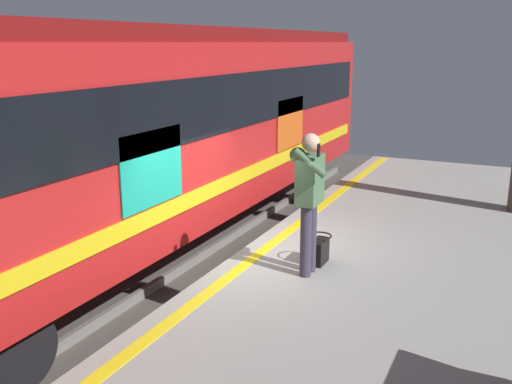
# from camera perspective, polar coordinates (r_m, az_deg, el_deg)

# --- Properties ---
(ground_plane) EXTENTS (25.14, 25.14, 0.00)m
(ground_plane) POSITION_cam_1_polar(r_m,az_deg,el_deg) (8.50, -1.14, -12.06)
(ground_plane) COLOR #4C4742
(platform) EXTENTS (14.78, 4.42, 1.03)m
(platform) POSITION_cam_1_polar(r_m,az_deg,el_deg) (7.64, 14.15, -11.47)
(platform) COLOR gray
(platform) RESTS_ON ground
(safety_line) EXTENTS (14.48, 0.16, 0.01)m
(safety_line) POSITION_cam_1_polar(r_m,az_deg,el_deg) (7.97, 0.76, -5.84)
(safety_line) COLOR yellow
(safety_line) RESTS_ON platform
(track_rail_near) EXTENTS (19.21, 0.08, 0.16)m
(track_rail_near) POSITION_cam_1_polar(r_m,az_deg,el_deg) (9.26, -10.52, -9.43)
(track_rail_near) COLOR slate
(track_rail_near) RESTS_ON ground
(track_rail_far) EXTENTS (19.21, 0.08, 0.16)m
(track_rail_far) POSITION_cam_1_polar(r_m,az_deg,el_deg) (10.12, -17.20, -7.73)
(track_rail_far) COLOR slate
(track_rail_far) RESTS_ON ground
(train_carriage) EXTENTS (13.59, 2.93, 3.91)m
(train_carriage) POSITION_cam_1_polar(r_m,az_deg,el_deg) (10.23, -9.33, 7.03)
(train_carriage) COLOR red
(train_carriage) RESTS_ON ground
(passenger) EXTENTS (0.57, 0.55, 1.77)m
(passenger) POSITION_cam_1_polar(r_m,az_deg,el_deg) (6.92, 5.31, -0.02)
(passenger) COLOR #383347
(passenger) RESTS_ON platform
(handbag) EXTENTS (0.35, 0.31, 0.39)m
(handbag) POSITION_cam_1_polar(r_m,az_deg,el_deg) (7.51, 6.35, -5.78)
(handbag) COLOR black
(handbag) RESTS_ON platform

